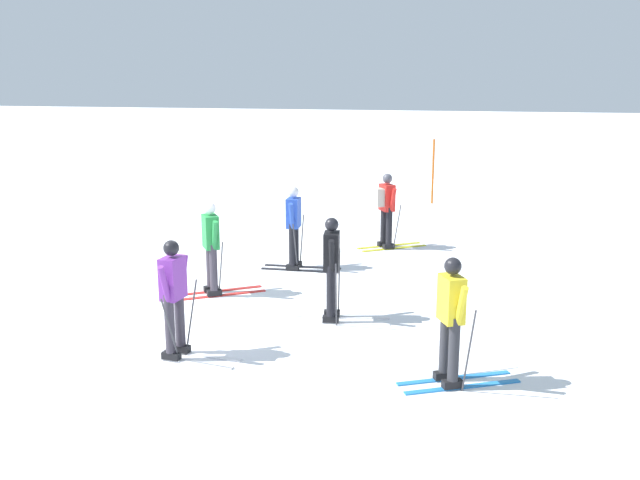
% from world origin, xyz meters
% --- Properties ---
extents(ground_plane, '(120.00, 120.00, 0.00)m').
position_xyz_m(ground_plane, '(0.00, 0.00, 0.00)').
color(ground_plane, white).
extents(far_snow_ridge, '(80.00, 8.22, 2.03)m').
position_xyz_m(far_snow_ridge, '(0.00, 20.20, 1.01)').
color(far_snow_ridge, white).
rests_on(far_snow_ridge, ground).
extents(skier_purple, '(1.63, 1.00, 1.71)m').
position_xyz_m(skier_purple, '(0.68, -1.58, 0.92)').
color(skier_purple, silver).
rests_on(skier_purple, ground).
extents(skier_red, '(1.54, 1.18, 1.71)m').
position_xyz_m(skier_red, '(2.88, 5.38, 0.96)').
color(skier_red, gold).
rests_on(skier_red, ground).
extents(skier_yellow, '(1.60, 1.02, 1.71)m').
position_xyz_m(skier_yellow, '(4.50, -1.76, 0.92)').
color(skier_yellow, '#237AC6').
rests_on(skier_yellow, ground).
extents(skier_black, '(1.63, 1.00, 1.71)m').
position_xyz_m(skier_black, '(2.57, 0.36, 0.92)').
color(skier_black, silver).
rests_on(skier_black, ground).
extents(skier_green, '(1.55, 1.16, 1.71)m').
position_xyz_m(skier_green, '(0.20, 1.30, 0.92)').
color(skier_green, red).
rests_on(skier_green, ground).
extents(skier_blue, '(1.60, 1.00, 1.71)m').
position_xyz_m(skier_blue, '(1.25, 3.26, 0.92)').
color(skier_blue, black).
rests_on(skier_blue, ground).
extents(trail_marker_pole, '(0.06, 0.06, 1.95)m').
position_xyz_m(trail_marker_pole, '(3.66, 11.22, 0.97)').
color(trail_marker_pole, '#C65614').
rests_on(trail_marker_pole, ground).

